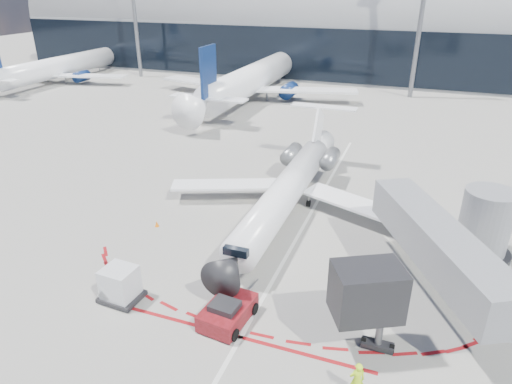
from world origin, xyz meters
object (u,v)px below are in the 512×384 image
(regional_jet, at_px, (289,186))
(uld_container, at_px, (120,285))
(pushback_tug, at_px, (228,312))
(ramp_worker, at_px, (357,380))

(regional_jet, distance_m, uld_container, 15.50)
(pushback_tug, bearing_deg, regional_jet, 98.89)
(regional_jet, distance_m, pushback_tug, 13.96)
(pushback_tug, xyz_separation_m, uld_container, (-6.50, -0.46, 0.43))
(pushback_tug, height_order, uld_container, uld_container)
(ramp_worker, xyz_separation_m, uld_container, (-13.81, 2.16, 0.07))
(pushback_tug, height_order, ramp_worker, ramp_worker)
(ramp_worker, relative_size, uld_container, 0.83)
(pushback_tug, distance_m, ramp_worker, 7.77)
(regional_jet, bearing_deg, uld_container, -112.12)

